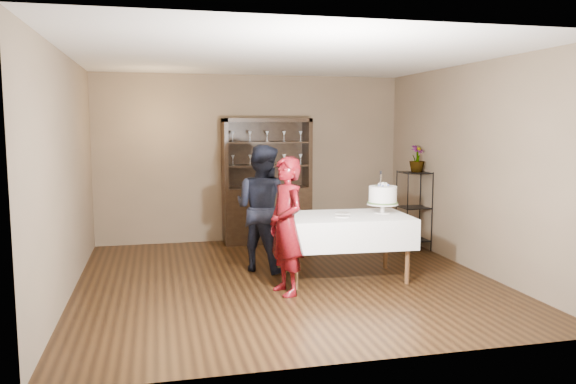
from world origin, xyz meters
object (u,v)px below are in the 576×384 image
(cake_table, at_px, (344,230))
(woman, at_px, (286,226))
(man, at_px, (262,208))
(cake, at_px, (383,196))
(china_hutch, at_px, (267,201))
(plant_etagere, at_px, (414,207))
(potted_plant, at_px, (417,159))

(cake_table, distance_m, woman, 0.98)
(man, distance_m, cake, 1.56)
(china_hutch, distance_m, cake_table, 2.41)
(china_hutch, relative_size, woman, 1.29)
(plant_etagere, relative_size, potted_plant, 2.96)
(china_hutch, distance_m, man, 1.77)
(plant_etagere, xyz_separation_m, cake, (-1.04, -1.25, 0.36))
(china_hutch, distance_m, woman, 2.83)
(woman, height_order, cake, woman)
(man, bearing_deg, potted_plant, -121.48)
(plant_etagere, xyz_separation_m, potted_plant, (0.04, 0.02, 0.74))
(china_hutch, relative_size, cake, 3.71)
(china_hutch, bearing_deg, potted_plant, -25.90)
(cake, relative_size, potted_plant, 1.33)
(potted_plant, bearing_deg, cake, -130.36)
(woman, bearing_deg, plant_etagere, 110.82)
(woman, bearing_deg, potted_plant, 110.71)
(china_hutch, bearing_deg, plant_etagere, -26.83)
(man, bearing_deg, china_hutch, -59.74)
(china_hutch, xyz_separation_m, potted_plant, (2.12, -1.03, 0.73))
(cake_table, xyz_separation_m, woman, (-0.84, -0.46, 0.17))
(plant_etagere, relative_size, cake, 2.23)
(man, distance_m, potted_plant, 2.67)
(man, relative_size, cake, 3.06)
(plant_etagere, bearing_deg, woman, -143.82)
(cake_table, bearing_deg, man, 145.38)
(man, bearing_deg, cake_table, -171.52)
(china_hutch, distance_m, plant_etagere, 2.33)
(china_hutch, height_order, woman, china_hutch)
(woman, bearing_deg, cake_table, 103.37)
(china_hutch, xyz_separation_m, man, (-0.39, -1.72, 0.16))
(cake_table, xyz_separation_m, man, (-0.91, 0.63, 0.22))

